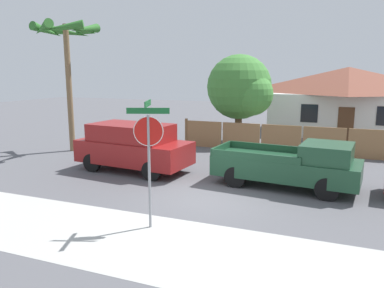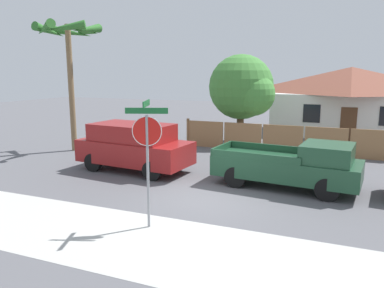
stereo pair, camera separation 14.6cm
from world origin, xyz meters
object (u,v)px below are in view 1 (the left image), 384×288
at_px(oak_tree, 242,89).
at_px(palm_tree, 66,41).
at_px(orange_pickup, 292,165).
at_px(house, 347,99).
at_px(red_suv, 133,146).
at_px(stop_sign, 149,142).

bearing_deg(oak_tree, palm_tree, -145.62).
relative_size(palm_tree, orange_pickup, 1.25).
bearing_deg(house, orange_pickup, -97.49).
bearing_deg(red_suv, house, 65.09).
height_order(palm_tree, red_suv, palm_tree).
distance_m(house, stop_sign, 19.28).
bearing_deg(orange_pickup, oak_tree, 121.95).
distance_m(house, palm_tree, 17.73).
xyz_separation_m(palm_tree, stop_sign, (8.38, -7.28, -3.26)).
relative_size(house, stop_sign, 3.05).
bearing_deg(orange_pickup, palm_tree, 173.76).
height_order(palm_tree, stop_sign, palm_tree).
xyz_separation_m(palm_tree, red_suv, (5.03, -2.38, -4.49)).
xyz_separation_m(house, palm_tree, (-13.19, -11.39, 3.27)).
distance_m(house, red_suv, 16.05).
relative_size(house, red_suv, 2.08).
relative_size(red_suv, orange_pickup, 0.94).
relative_size(house, oak_tree, 2.01).
relative_size(house, palm_tree, 1.57).
bearing_deg(palm_tree, orange_pickup, -11.96).
bearing_deg(stop_sign, house, 55.70).
bearing_deg(red_suv, oak_tree, 76.91).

